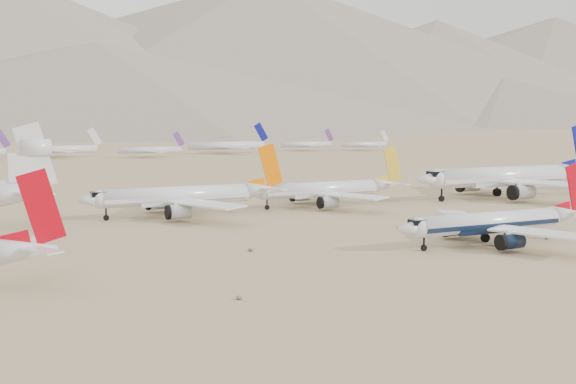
% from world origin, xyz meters
% --- Properties ---
extents(ground, '(7000.00, 7000.00, 0.00)m').
position_xyz_m(ground, '(0.00, 0.00, 0.00)').
color(ground, '#876D4E').
rests_on(ground, ground).
extents(main_airliner, '(40.76, 39.81, 14.38)m').
position_xyz_m(main_airliner, '(12.78, 1.99, 3.95)').
color(main_airliner, silver).
rests_on(main_airliner, ground).
extents(row2_navy_widebody, '(59.04, 57.74, 21.01)m').
position_xyz_m(row2_navy_widebody, '(66.39, 57.95, 5.86)').
color(row2_navy_widebody, silver).
rests_on(row2_navy_widebody, ground).
extents(row2_gold_tail, '(42.47, 41.54, 15.12)m').
position_xyz_m(row2_gold_tail, '(10.69, 62.83, 4.23)').
color(row2_gold_tail, silver).
rests_on(row2_gold_tail, ground).
extents(row2_orange_tail, '(46.17, 45.17, 16.47)m').
position_xyz_m(row2_orange_tail, '(-27.35, 61.30, 4.62)').
color(row2_orange_tail, silver).
rests_on(row2_orange_tail, ground).
extents(distant_storage_row, '(459.95, 61.67, 16.18)m').
position_xyz_m(distant_storage_row, '(-41.62, 304.52, 4.42)').
color(distant_storage_row, silver).
rests_on(distant_storage_row, ground).
extents(mountain_range, '(7354.00, 3024.00, 470.00)m').
position_xyz_m(mountain_range, '(70.18, 1648.01, 190.32)').
color(mountain_range, slate).
rests_on(mountain_range, ground).
extents(foothills, '(4637.50, 1395.00, 155.00)m').
position_xyz_m(foothills, '(526.68, 1100.00, 67.15)').
color(foothills, slate).
rests_on(foothills, ground).
extents(desert_scrub, '(219.83, 121.67, 0.63)m').
position_xyz_m(desert_scrub, '(-26.91, -24.06, 0.28)').
color(desert_scrub, brown).
rests_on(desert_scrub, ground).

